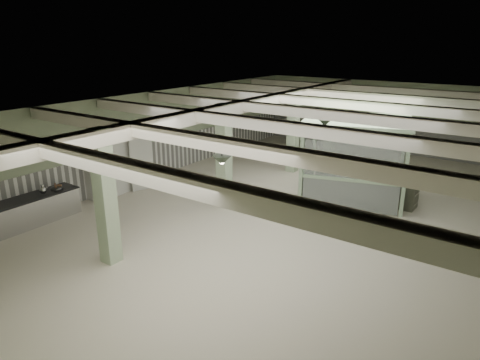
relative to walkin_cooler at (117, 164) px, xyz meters
The scene contains 26 objects.
floor 7.10m from the walkin_cooler, 19.09° to the left, with size 20.00×20.00×0.00m, color beige.
ceiling 7.43m from the walkin_cooler, 19.09° to the left, with size 14.00×20.00×0.02m, color silver.
wall_back 13.98m from the walkin_cooler, 61.68° to the left, with size 14.00×0.02×3.60m, color #AEC099.
wall_left 2.42m from the walkin_cooler, 99.31° to the left, with size 0.02×20.00×3.60m, color #AEC099.
wainscot_left 2.35m from the walkin_cooler, 98.70° to the left, with size 0.05×19.90×1.50m, color silver.
wainscot_back 13.95m from the walkin_cooler, 61.63° to the left, with size 13.90×0.05×1.50m, color silver.
girder 5.22m from the walkin_cooler, 29.07° to the left, with size 0.45×19.90×0.40m, color white.
beam_a 8.73m from the walkin_cooler, 38.17° to the right, with size 13.90×0.35×0.32m, color white.
beam_b 7.51m from the walkin_cooler, 22.23° to the right, with size 13.90×0.35×0.32m, color white.
beam_c 7.01m from the walkin_cooler, ahead, with size 13.90×0.35×0.32m, color white.
beam_d 7.37m from the walkin_cooler, 19.09° to the left, with size 13.90×0.35×0.32m, color white.
beam_e 8.49m from the walkin_cooler, 35.89° to the left, with size 13.90×0.35×0.32m, color white.
beam_f 10.11m from the walkin_cooler, 47.75° to the left, with size 13.90×0.35×0.32m, color white.
beam_g 12.04m from the walkin_cooler, 55.92° to the left, with size 13.90×0.35×0.32m, color white.
column_a 5.58m from the walkin_cooler, 41.95° to the right, with size 0.42×0.42×3.60m, color #A3BC97.
column_b 4.37m from the walkin_cooler, 17.40° to the left, with size 0.42×0.42×3.60m, color #A3BC97.
column_c 7.55m from the walkin_cooler, 56.76° to the left, with size 0.42×0.42×3.60m, color #A3BC97.
column_d 11.11m from the walkin_cooler, 68.17° to the left, with size 0.42×0.42×3.60m, color #A3BC97.
pendant_front 7.86m from the walkin_cooler, 20.81° to the right, with size 0.44×0.44×0.22m, color #2C392B.
pendant_mid 7.89m from the walkin_cooler, 21.41° to the left, with size 0.44×0.44×0.22m, color #2C392B.
pendant_back 10.73m from the walkin_cooler, 47.57° to the left, with size 0.44×0.44×0.22m, color #2C392B.
pitcher_near 3.15m from the walkin_cooler, 86.86° to the right, with size 0.21×0.25×0.31m, color #B2B3B7, non-canonical shape.
veg_colander 2.67m from the walkin_cooler, 86.81° to the right, with size 0.39×0.39×0.18m, color #434449, non-canonical shape.
walkin_cooler is the anchor object (origin of this frame).
guard_booth 8.92m from the walkin_cooler, 31.67° to the left, with size 4.38×4.00×2.96m.
filing_cabinet 10.70m from the walkin_cooler, 26.08° to the left, with size 0.47×0.67×1.46m, color #56584A.
Camera 1 is at (6.18, -12.35, 5.66)m, focal length 32.00 mm.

